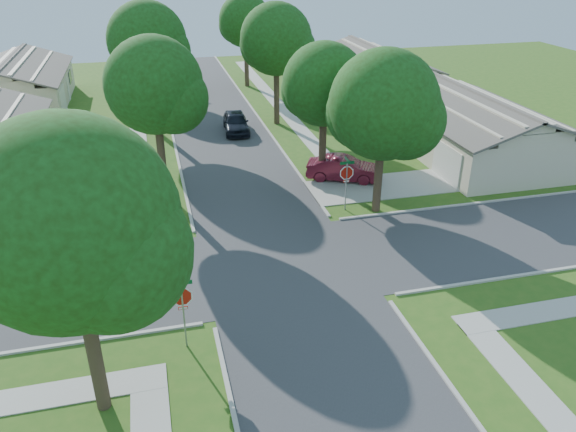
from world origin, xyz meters
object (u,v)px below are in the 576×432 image
(stop_sign_ne, at_px, (347,175))
(tree_sw_corner, at_px, (73,232))
(house_ne_near, at_px, (473,132))
(car_curb_west, at_px, (189,87))
(tree_e_far, at_px, (246,23))
(stop_sign_sw, at_px, (182,300))
(tree_w_far, at_px, (145,32))
(tree_w_mid, at_px, (148,45))
(car_driveway, at_px, (344,169))
(tree_ne_corner, at_px, (385,110))
(house_ne_far, at_px, (373,75))
(car_curb_east, at_px, (236,122))
(tree_w_near, at_px, (156,90))
(house_nw_far, at_px, (18,88))
(tree_e_mid, at_px, (277,43))
(tree_e_near, at_px, (325,88))

(stop_sign_ne, bearing_deg, tree_sw_corner, -136.06)
(house_ne_near, distance_m, car_curb_west, 27.49)
(tree_e_far, xyz_separation_m, tree_sw_corner, (-12.19, -41.00, 0.28))
(stop_sign_sw, xyz_separation_m, tree_w_far, (0.05, 38.71, 3.48))
(tree_w_mid, distance_m, car_driveway, 17.26)
(tree_ne_corner, xyz_separation_m, house_ne_far, (9.63, 24.79, -4.08))
(tree_w_mid, distance_m, house_ne_near, 23.46)
(car_driveway, distance_m, car_curb_east, 11.96)
(tree_sw_corner, bearing_deg, tree_w_near, 80.10)
(tree_ne_corner, bearing_deg, house_nw_far, 128.81)
(tree_w_far, height_order, car_curb_east, tree_w_far)
(tree_w_far, bearing_deg, tree_w_mid, -89.95)
(car_curb_east, bearing_deg, house_ne_far, 36.51)
(tree_w_mid, bearing_deg, house_nw_far, 135.93)
(stop_sign_sw, bearing_deg, tree_w_mid, 89.87)
(tree_e_mid, distance_m, car_curb_east, 6.68)
(tree_sw_corner, relative_size, car_curb_east, 2.13)
(tree_e_mid, bearing_deg, house_ne_near, -41.70)
(stop_sign_ne, bearing_deg, tree_w_mid, 119.80)
(tree_w_far, xyz_separation_m, car_driveway, (10.65, -25.31, -4.77))
(tree_w_near, bearing_deg, car_curb_west, 81.64)
(tree_w_mid, bearing_deg, stop_sign_sw, -90.13)
(house_ne_near, bearing_deg, car_curb_west, 128.73)
(tree_e_mid, distance_m, tree_w_mid, 9.40)
(car_driveway, bearing_deg, tree_w_far, 47.22)
(house_ne_far, height_order, car_driveway, house_ne_far)
(tree_e_far, bearing_deg, tree_e_near, -90.00)
(stop_sign_ne, relative_size, house_ne_near, 0.22)
(tree_w_far, xyz_separation_m, car_curb_east, (5.85, -14.35, -4.74))
(stop_sign_sw, relative_size, car_curb_east, 0.66)
(tree_e_far, distance_m, house_nw_far, 21.31)
(tree_ne_corner, relative_size, house_ne_far, 0.64)
(car_curb_west, bearing_deg, stop_sign_ne, 99.08)
(stop_sign_sw, bearing_deg, tree_e_near, 55.41)
(tree_ne_corner, height_order, house_ne_far, tree_ne_corner)
(tree_w_far, height_order, tree_ne_corner, tree_ne_corner)
(car_driveway, bearing_deg, stop_sign_ne, -173.61)
(stop_sign_sw, distance_m, tree_ne_corner, 14.64)
(tree_e_near, height_order, tree_w_mid, tree_w_mid)
(stop_sign_sw, height_order, house_ne_near, house_ne_near)
(tree_w_near, relative_size, tree_w_mid, 0.94)
(tree_w_far, bearing_deg, stop_sign_ne, -72.30)
(tree_w_far, relative_size, car_curb_east, 1.79)
(tree_e_near, bearing_deg, tree_sw_corner, -127.30)
(tree_w_mid, bearing_deg, tree_e_near, -51.95)
(house_nw_far, bearing_deg, car_curb_east, -35.67)
(tree_e_far, bearing_deg, tree_ne_corner, -86.91)
(tree_ne_corner, bearing_deg, tree_e_mid, 95.45)
(tree_e_far, bearing_deg, stop_sign_sw, -103.73)
(stop_sign_sw, xyz_separation_m, tree_e_far, (9.45, 38.71, 3.95))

